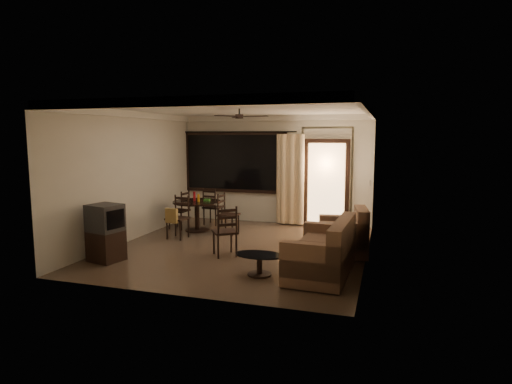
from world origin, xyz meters
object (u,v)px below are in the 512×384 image
(tv_cabinet, at_px, (106,233))
(armchair, at_px, (346,236))
(side_chair, at_px, (225,241))
(dining_chair_south, at_px, (177,225))
(sofa, at_px, (325,254))
(dining_chair_east, at_px, (228,222))
(coffee_table, at_px, (259,261))
(dining_table, at_px, (197,207))
(dining_chair_west, at_px, (180,217))
(dining_chair_north, at_px, (213,214))

(tv_cabinet, relative_size, armchair, 1.02)
(tv_cabinet, height_order, side_chair, tv_cabinet)
(dining_chair_south, height_order, sofa, dining_chair_south)
(dining_chair_east, bearing_deg, side_chair, -155.52)
(tv_cabinet, distance_m, coffee_table, 2.92)
(dining_chair_east, xyz_separation_m, coffee_table, (1.57, -2.68, -0.05))
(dining_table, xyz_separation_m, dining_chair_west, (-0.51, 0.08, -0.29))
(dining_table, xyz_separation_m, dining_chair_north, (0.07, 0.78, -0.29))
(dining_chair_west, bearing_deg, sofa, 62.62)
(dining_chair_west, relative_size, dining_chair_north, 1.00)
(dining_chair_east, bearing_deg, dining_chair_south, 135.70)
(dining_chair_east, height_order, dining_chair_south, same)
(dining_chair_north, height_order, tv_cabinet, tv_cabinet)
(armchair, bearing_deg, coffee_table, -136.15)
(dining_table, bearing_deg, tv_cabinet, -100.24)
(sofa, distance_m, coffee_table, 1.07)
(dining_chair_west, xyz_separation_m, dining_chair_south, (0.43, -0.93, 0.02))
(dining_chair_west, xyz_separation_m, dining_chair_east, (1.34, -0.16, 0.00))
(tv_cabinet, distance_m, sofa, 3.95)
(tv_cabinet, relative_size, coffee_table, 1.29)
(dining_chair_south, height_order, dining_chair_north, same)
(sofa, relative_size, armchair, 1.70)
(dining_chair_east, bearing_deg, sofa, -127.15)
(dining_chair_west, distance_m, sofa, 4.68)
(sofa, distance_m, armchair, 1.34)
(dining_chair_west, bearing_deg, coffee_table, 51.17)
(dining_table, xyz_separation_m, dining_chair_east, (0.83, -0.08, -0.29))
(coffee_table, xyz_separation_m, side_chair, (-0.96, 0.91, 0.05))
(dining_table, distance_m, dining_chair_east, 0.88)
(dining_chair_east, height_order, armchair, dining_chair_east)
(dining_table, relative_size, sofa, 0.66)
(dining_chair_north, bearing_deg, coffee_table, 128.72)
(dining_table, bearing_deg, dining_chair_south, -95.45)
(dining_chair_east, distance_m, armchair, 2.99)
(dining_chair_west, distance_m, coffee_table, 4.07)
(dining_chair_south, bearing_deg, dining_chair_east, 45.70)
(dining_chair_west, height_order, sofa, dining_chair_west)
(dining_chair_west, distance_m, dining_chair_south, 1.03)
(dining_chair_north, xyz_separation_m, tv_cabinet, (-0.58, -3.58, 0.24))
(dining_chair_west, relative_size, armchair, 0.93)
(dining_chair_east, xyz_separation_m, dining_chair_north, (-0.76, 0.86, 0.00))
(dining_chair_north, relative_size, armchair, 0.93)
(dining_chair_east, xyz_separation_m, dining_chair_south, (-0.91, -0.78, 0.02))
(dining_table, height_order, sofa, dining_table)
(dining_chair_west, xyz_separation_m, armchair, (4.14, -1.20, 0.09))
(sofa, height_order, armchair, sofa)
(dining_chair_east, height_order, coffee_table, dining_chair_east)
(dining_chair_east, height_order, side_chair, side_chair)
(dining_chair_north, distance_m, armchair, 4.04)
(coffee_table, height_order, side_chair, side_chair)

